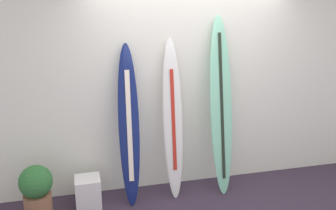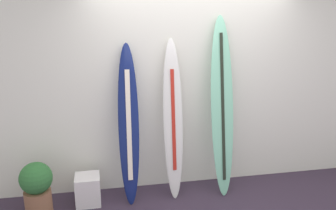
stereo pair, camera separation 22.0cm
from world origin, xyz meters
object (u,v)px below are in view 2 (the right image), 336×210
(surfboard_navy, at_px, (129,125))
(potted_plant, at_px, (37,187))
(surfboard_ivory, at_px, (173,120))
(surfboard_seafoam, at_px, (222,108))
(display_block_left, at_px, (88,190))

(surfboard_navy, distance_m, potted_plant, 1.23)
(surfboard_navy, height_order, surfboard_ivory, surfboard_ivory)
(surfboard_ivory, height_order, surfboard_seafoam, surfboard_seafoam)
(surfboard_navy, bearing_deg, display_block_left, -174.99)
(surfboard_ivory, height_order, potted_plant, surfboard_ivory)
(surfboard_ivory, xyz_separation_m, potted_plant, (-1.59, -0.19, -0.63))
(surfboard_navy, bearing_deg, potted_plant, -171.20)
(surfboard_seafoam, xyz_separation_m, display_block_left, (-1.65, -0.05, -0.91))
(surfboard_ivory, distance_m, potted_plant, 1.72)
(surfboard_ivory, relative_size, surfboard_seafoam, 0.88)
(surfboard_ivory, relative_size, display_block_left, 5.43)
(surfboard_ivory, bearing_deg, potted_plant, -173.03)
(surfboard_navy, height_order, display_block_left, surfboard_navy)
(surfboard_seafoam, bearing_deg, surfboard_ivory, 177.27)
(surfboard_navy, bearing_deg, surfboard_ivory, 3.30)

